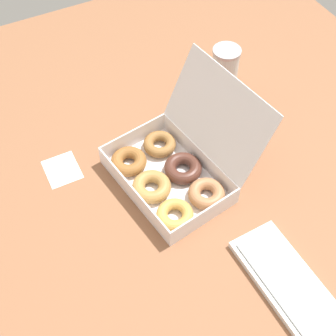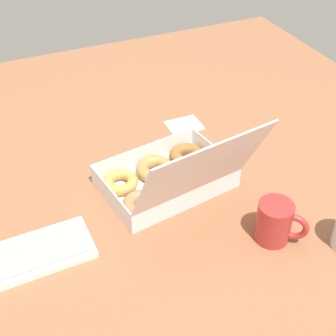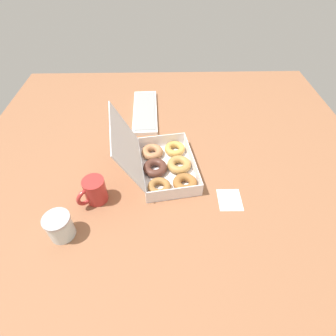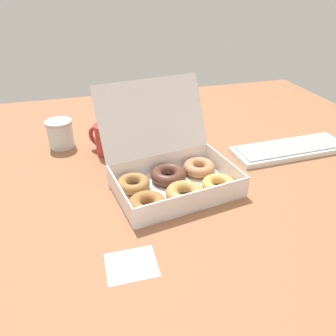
{
  "view_description": "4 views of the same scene",
  "coord_description": "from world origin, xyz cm",
  "views": [
    {
      "loc": [
        63.81,
        -32.21,
        100.57
      ],
      "look_at": [
        -1.47,
        1.51,
        5.93
      ],
      "focal_mm": 50.0,
      "sensor_mm": 36.0,
      "label": 1
    },
    {
      "loc": [
        35.44,
        87.18,
        80.92
      ],
      "look_at": [
        -3.5,
        -1.37,
        3.07
      ],
      "focal_mm": 50.0,
      "sensor_mm": 36.0,
      "label": 2
    },
    {
      "loc": [
        -79.44,
        2.78,
        79.9
      ],
      "look_at": [
        -3.88,
        1.1,
        3.34
      ],
      "focal_mm": 28.0,
      "sensor_mm": 36.0,
      "label": 3
    },
    {
      "loc": [
        -23.99,
        -70.13,
        51.59
      ],
      "look_at": [
        -3.08,
        3.88,
        5.86
      ],
      "focal_mm": 35.0,
      "sensor_mm": 36.0,
      "label": 4
    }
  ],
  "objects": [
    {
      "name": "ground_plane",
      "position": [
        0.0,
        0.0,
        -1.0
      ],
      "size": [
        180.0,
        180.0,
        2.0
      ],
      "primitive_type": "cube",
      "color": "#925D3E"
    },
    {
      "name": "donut_box",
      "position": [
        -1.89,
        2.84,
        3.42
      ],
      "size": [
        36.73,
        36.39,
        25.89
      ],
      "color": "white",
      "rests_on": "ground_plane"
    },
    {
      "name": "keyboard",
      "position": [
        41.81,
        12.45,
        1.06
      ],
      "size": [
        39.86,
        13.82,
        2.2
      ],
      "color": "white",
      "rests_on": "ground_plane"
    },
    {
      "name": "coffee_mug",
      "position": [
        -16.9,
        28.65,
        5.22
      ],
      "size": [
        10.21,
        10.17,
        10.18
      ],
      "color": "#AC2E2C",
      "rests_on": "ground_plane"
    },
    {
      "name": "glass_jar",
      "position": [
        -31.63,
        37.6,
        4.75
      ],
      "size": [
        8.92,
        8.92,
        9.41
      ],
      "color": "silver",
      "rests_on": "ground_plane"
    },
    {
      "name": "paper_napkin",
      "position": [
        -18.28,
        -22.23,
        0.07
      ],
      "size": [
        10.53,
        8.98,
        0.15
      ],
      "primitive_type": "cube",
      "rotation": [
        0.0,
        0.0,
        -0.01
      ],
      "color": "white",
      "rests_on": "ground_plane"
    }
  ]
}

